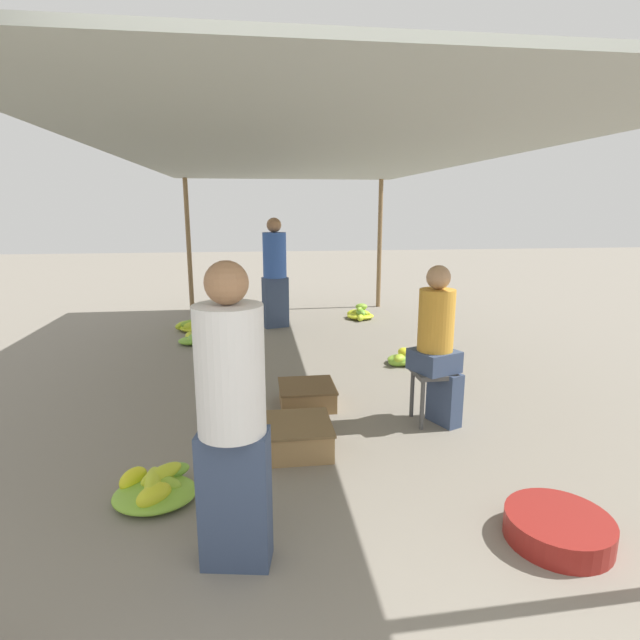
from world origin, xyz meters
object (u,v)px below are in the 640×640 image
(banana_pile_left_2, at_px, (197,325))
(banana_pile_right_0, at_px, (360,314))
(vendor_foreground, at_px, (232,416))
(banana_pile_left_0, at_px, (156,487))
(banana_pile_right_1, at_px, (404,359))
(banana_pile_left_1, at_px, (194,339))
(stool, at_px, (433,381))
(crate_near, at_px, (296,436))
(crate_mid, at_px, (307,395))
(vendor_seated, at_px, (438,342))
(basin_black, at_px, (558,528))
(shopper_walking_mid, at_px, (275,271))

(banana_pile_left_2, relative_size, banana_pile_right_0, 1.17)
(vendor_foreground, distance_m, banana_pile_left_0, 1.14)
(banana_pile_right_0, distance_m, banana_pile_right_1, 2.52)
(banana_pile_left_1, bearing_deg, stool, -50.83)
(banana_pile_left_1, relative_size, banana_pile_left_2, 0.83)
(crate_near, height_order, crate_mid, crate_near)
(vendor_seated, height_order, basin_black, vendor_seated)
(stool, xyz_separation_m, banana_pile_right_1, (0.24, 1.62, -0.30))
(banana_pile_left_2, bearing_deg, vendor_seated, -56.60)
(shopper_walking_mid, bearing_deg, banana_pile_left_1, -143.36)
(vendor_foreground, xyz_separation_m, crate_mid, (0.59, 2.08, -0.72))
(vendor_foreground, distance_m, basin_black, 1.93)
(banana_pile_left_1, xyz_separation_m, banana_pile_left_2, (-0.04, 0.77, 0.02))
(banana_pile_left_1, relative_size, banana_pile_right_0, 0.97)
(banana_pile_left_1, distance_m, banana_pile_right_1, 2.87)
(banana_pile_right_1, bearing_deg, crate_mid, -139.12)
(crate_near, bearing_deg, banana_pile_left_1, 109.18)
(banana_pile_left_0, relative_size, crate_near, 1.00)
(vendor_foreground, relative_size, crate_mid, 3.06)
(basin_black, relative_size, banana_pile_right_0, 1.04)
(crate_near, bearing_deg, banana_pile_right_0, 72.05)
(banana_pile_left_2, distance_m, banana_pile_right_0, 2.68)
(stool, xyz_separation_m, shopper_walking_mid, (-1.18, 3.74, 0.50))
(banana_pile_right_0, height_order, banana_pile_right_1, banana_pile_right_0)
(basin_black, distance_m, crate_mid, 2.45)
(banana_pile_right_0, bearing_deg, basin_black, -90.95)
(banana_pile_left_0, bearing_deg, banana_pile_right_1, 46.30)
(banana_pile_right_0, height_order, crate_near, banana_pile_right_0)
(basin_black, bearing_deg, vendor_foreground, 178.10)
(vendor_seated, bearing_deg, crate_near, -163.67)
(banana_pile_left_0, distance_m, banana_pile_left_1, 3.78)
(banana_pile_right_0, bearing_deg, crate_mid, -109.49)
(vendor_seated, height_order, banana_pile_right_0, vendor_seated)
(stool, xyz_separation_m, crate_near, (-1.21, -0.37, -0.26))
(basin_black, distance_m, banana_pile_left_2, 5.85)
(crate_mid, xyz_separation_m, shopper_walking_mid, (-0.15, 3.23, 0.77))
(banana_pile_left_1, xyz_separation_m, crate_mid, (1.31, -2.36, 0.03))
(banana_pile_left_0, relative_size, banana_pile_left_1, 1.00)
(stool, xyz_separation_m, banana_pile_left_2, (-2.39, 3.64, -0.29))
(stool, bearing_deg, banana_pile_right_0, 86.59)
(banana_pile_left_1, relative_size, banana_pile_right_1, 1.22)
(vendor_foreground, distance_m, shopper_walking_mid, 5.33)
(banana_pile_left_0, bearing_deg, crate_near, 29.04)
(banana_pile_right_0, bearing_deg, vendor_seated, -93.13)
(basin_black, relative_size, shopper_walking_mid, 0.35)
(basin_black, bearing_deg, banana_pile_left_1, 118.99)
(banana_pile_left_1, distance_m, crate_near, 3.44)
(banana_pile_right_0, distance_m, shopper_walking_mid, 1.68)
(banana_pile_left_1, distance_m, banana_pile_left_2, 0.77)
(vendor_seated, height_order, banana_pile_left_0, vendor_seated)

